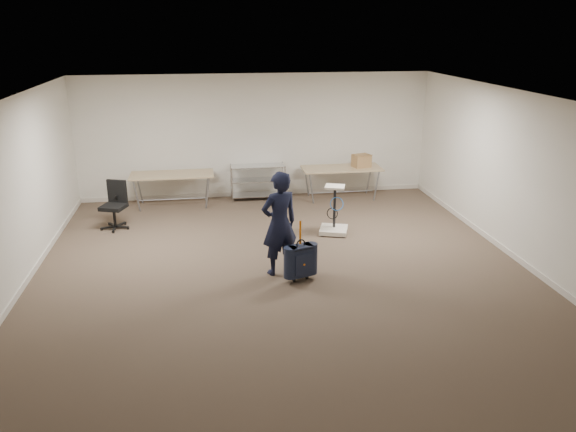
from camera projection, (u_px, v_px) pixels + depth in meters
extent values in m
plane|color=#483A2B|center=(284.00, 274.00, 9.03)|extent=(9.00, 9.00, 0.00)
plane|color=silver|center=(256.00, 136.00, 12.79)|extent=(8.00, 0.00, 8.00)
plane|color=silver|center=(366.00, 351.00, 4.37)|extent=(8.00, 0.00, 8.00)
plane|color=silver|center=(7.00, 203.00, 8.01)|extent=(0.00, 9.00, 9.00)
plane|color=silver|center=(526.00, 181.00, 9.14)|extent=(0.00, 9.00, 9.00)
plane|color=silver|center=(283.00, 98.00, 8.13)|extent=(8.00, 8.00, 0.00)
cube|color=silver|center=(257.00, 193.00, 13.22)|extent=(8.00, 0.02, 0.10)
cube|color=silver|center=(22.00, 288.00, 8.45)|extent=(0.02, 9.00, 0.10)
cube|color=silver|center=(515.00, 257.00, 9.58)|extent=(0.02, 9.00, 0.10)
cube|color=tan|center=(172.00, 175.00, 12.23)|extent=(1.80, 0.75, 0.03)
cylinder|color=gray|center=(174.00, 199.00, 12.41)|extent=(1.50, 0.02, 0.02)
cylinder|color=gray|center=(137.00, 196.00, 11.96)|extent=(0.13, 0.04, 0.69)
cylinder|color=gray|center=(208.00, 193.00, 12.17)|extent=(0.13, 0.04, 0.69)
cylinder|color=gray|center=(139.00, 188.00, 12.52)|extent=(0.13, 0.04, 0.69)
cylinder|color=gray|center=(207.00, 186.00, 12.73)|extent=(0.13, 0.04, 0.69)
cube|color=tan|center=(342.00, 168.00, 12.77)|extent=(1.80, 0.75, 0.03)
cylinder|color=gray|center=(341.00, 192.00, 12.95)|extent=(1.50, 0.02, 0.02)
cylinder|color=gray|center=(312.00, 189.00, 12.50)|extent=(0.13, 0.04, 0.69)
cylinder|color=gray|center=(376.00, 186.00, 12.71)|extent=(0.13, 0.04, 0.69)
cylinder|color=gray|center=(307.00, 182.00, 13.06)|extent=(0.13, 0.04, 0.69)
cylinder|color=gray|center=(369.00, 179.00, 13.27)|extent=(0.13, 0.04, 0.69)
cylinder|color=silver|center=(232.00, 186.00, 12.54)|extent=(0.02, 0.02, 0.80)
cylinder|color=silver|center=(285.00, 184.00, 12.71)|extent=(0.02, 0.02, 0.80)
cylinder|color=silver|center=(231.00, 180.00, 12.96)|extent=(0.02, 0.02, 0.80)
cylinder|color=silver|center=(282.00, 178.00, 13.13)|extent=(0.02, 0.02, 0.80)
cube|color=silver|center=(258.00, 195.00, 12.93)|extent=(1.20, 0.45, 0.02)
cube|color=silver|center=(258.00, 180.00, 12.82)|extent=(1.20, 0.45, 0.02)
cube|color=silver|center=(257.00, 166.00, 12.71)|extent=(1.20, 0.45, 0.01)
imported|color=black|center=(279.00, 223.00, 8.82)|extent=(0.72, 0.59, 1.69)
cube|color=black|center=(301.00, 260.00, 8.70)|extent=(0.41, 0.31, 0.50)
cube|color=black|center=(300.00, 275.00, 8.80)|extent=(0.36, 0.24, 0.03)
cylinder|color=black|center=(294.00, 280.00, 8.75)|extent=(0.04, 0.07, 0.07)
cylinder|color=black|center=(307.00, 277.00, 8.85)|extent=(0.04, 0.07, 0.07)
torus|color=black|center=(301.00, 244.00, 8.61)|extent=(0.16, 0.07, 0.16)
cube|color=orange|center=(300.00, 232.00, 8.57)|extent=(0.03, 0.02, 0.38)
cylinder|color=black|center=(115.00, 226.00, 11.06)|extent=(0.57, 0.57, 0.09)
cylinder|color=black|center=(114.00, 217.00, 10.99)|extent=(0.06, 0.06, 0.38)
cube|color=black|center=(113.00, 207.00, 10.93)|extent=(0.56, 0.56, 0.08)
cube|color=black|center=(117.00, 191.00, 11.03)|extent=(0.39, 0.19, 0.45)
cube|color=silver|center=(334.00, 230.00, 10.81)|extent=(0.65, 0.65, 0.08)
cylinder|color=black|center=(325.00, 236.00, 10.60)|extent=(0.06, 0.06, 0.04)
cylinder|color=black|center=(334.00, 207.00, 10.71)|extent=(0.05, 0.05, 0.82)
cube|color=silver|center=(335.00, 187.00, 10.53)|extent=(0.44, 0.41, 0.04)
torus|color=blue|center=(338.00, 204.00, 10.56)|extent=(0.28, 0.18, 0.25)
cube|color=#936344|center=(361.00, 161.00, 12.78)|extent=(0.44, 0.38, 0.29)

